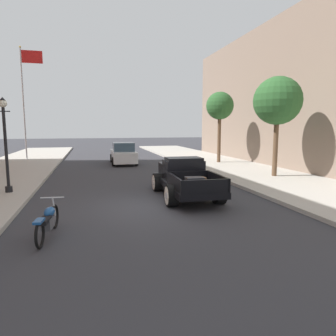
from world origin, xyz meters
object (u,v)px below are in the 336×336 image
Objects in this scene: hotrod_truck_black at (184,178)px; car_background_white at (123,154)px; motorcycle_parked at (48,221)px; street_tree_second at (220,107)px; street_lamp_near at (5,138)px; flagpole at (26,91)px; street_tree_nearest at (278,101)px.

car_background_white reaches higher than hotrod_truck_black.
car_background_white is (-1.26, 11.61, 0.01)m from hotrod_truck_black.
car_background_white is at bearing 77.02° from motorcycle_parked.
street_lamp_near is at bearing -148.20° from street_tree_second.
flagpole is at bearing 96.88° from street_lamp_near.
car_background_white is 9.95m from flagpole.
hotrod_truck_black is 2.36× the size of motorcycle_parked.
street_tree_nearest is at bearing -87.83° from street_tree_second.
motorcycle_parked is 20.71m from flagpole.
flagpole is 1.73× the size of street_tree_second.
street_tree_second is at bearing -14.76° from car_background_white.
street_lamp_near is 0.72× the size of street_tree_nearest.
hotrod_truck_black is 1.29× the size of street_lamp_near.
street_tree_second reaches higher than motorcycle_parked.
hotrod_truck_black is at bearing -83.79° from car_background_white.
street_lamp_near reaches higher than car_background_white.
flagpole is at bearing 138.52° from street_tree_nearest.
street_tree_second reaches higher than car_background_white.
motorcycle_parked is 0.40× the size of street_tree_second.
car_background_white reaches higher than motorcycle_parked.
street_lamp_near is (-2.21, 5.51, 1.94)m from motorcycle_parked.
street_tree_second is (12.84, 7.96, 1.96)m from street_lamp_near.
flagpole is (-8.71, 15.90, 5.02)m from hotrod_truck_black.
flagpole is (-7.45, 4.29, 5.00)m from car_background_white.
flagpole reaches higher than car_background_white.
street_tree_nearest reaches higher than street_lamp_near.
street_tree_nearest is at bearing -50.10° from car_background_white.
motorcycle_parked is 13.24m from street_tree_nearest.
street_tree_nearest reaches higher than car_background_white.
flagpole is 1.71× the size of street_tree_nearest.
street_tree_second is (10.62, 13.47, 3.90)m from motorcycle_parked.
hotrod_truck_black is 7.41m from street_lamp_near.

